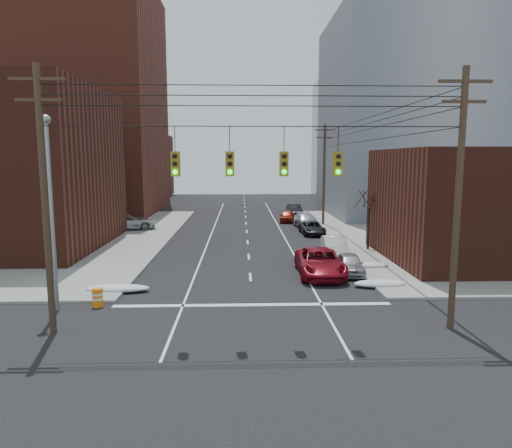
{
  "coord_description": "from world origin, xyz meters",
  "views": [
    {
      "loc": [
        -0.55,
        -15.67,
        7.29
      ],
      "look_at": [
        0.43,
        14.42,
        3.0
      ],
      "focal_mm": 32.0,
      "sensor_mm": 36.0,
      "label": 1
    }
  ],
  "objects": [
    {
      "name": "bare_tree",
      "position": [
        9.59,
        20.0,
        2.32
      ],
      "size": [
        2.09,
        2.2,
        4.93
      ],
      "color": "black",
      "rests_on": "ground"
    },
    {
      "name": "building_office",
      "position": [
        22.0,
        44.0,
        12.5
      ],
      "size": [
        22.0,
        20.0,
        25.0
      ],
      "primitive_type": "cube",
      "color": "gray",
      "rests_on": "ground"
    },
    {
      "name": "lot_car_c",
      "position": [
        -17.66,
        23.16,
        0.91
      ],
      "size": [
        5.42,
        2.72,
        1.51
      ],
      "primitive_type": "imported",
      "rotation": [
        0.0,
        0.0,
        1.69
      ],
      "color": "black",
      "rests_on": "sidewalk_nw"
    },
    {
      "name": "building_glass",
      "position": [
        24.0,
        70.0,
        11.0
      ],
      "size": [
        20.0,
        18.0,
        22.0
      ],
      "primitive_type": "cube",
      "color": "gray",
      "rests_on": "ground"
    },
    {
      "name": "parked_car_e",
      "position": [
        4.8,
        37.16,
        0.68
      ],
      "size": [
        2.11,
        4.16,
        1.36
      ],
      "primitive_type": "imported",
      "rotation": [
        0.0,
        0.0,
        -0.13
      ],
      "color": "maroon",
      "rests_on": "ground"
    },
    {
      "name": "lot_car_b",
      "position": [
        -12.09,
        30.93,
        0.92
      ],
      "size": [
        6.0,
        3.97,
        1.53
      ],
      "primitive_type": "imported",
      "rotation": [
        0.0,
        0.0,
        1.85
      ],
      "color": "#B6B7BB",
      "rests_on": "sidewalk_nw"
    },
    {
      "name": "snow_ne",
      "position": [
        7.4,
        9.5,
        0.21
      ],
      "size": [
        3.0,
        1.08,
        0.42
      ],
      "primitive_type": "ellipsoid",
      "color": "silver",
      "rests_on": "ground"
    },
    {
      "name": "building_storefront",
      "position": [
        18.0,
        16.0,
        4.0
      ],
      "size": [
        16.0,
        12.0,
        8.0
      ],
      "primitive_type": "cube",
      "color": "#512218",
      "rests_on": "ground"
    },
    {
      "name": "building_brick_far",
      "position": [
        -26.0,
        74.0,
        6.0
      ],
      "size": [
        22.0,
        18.0,
        12.0
      ],
      "primitive_type": "cube",
      "color": "#512218",
      "rests_on": "ground"
    },
    {
      "name": "lot_car_d",
      "position": [
        -16.39,
        28.45,
        0.84
      ],
      "size": [
        4.38,
        2.86,
        1.39
      ],
      "primitive_type": "imported",
      "rotation": [
        0.0,
        0.0,
        1.24
      ],
      "color": "#A6A6AA",
      "rests_on": "sidewalk_nw"
    },
    {
      "name": "utility_pole_far",
      "position": [
        8.5,
        34.0,
        5.78
      ],
      "size": [
        2.2,
        0.28,
        11.0
      ],
      "color": "#473323",
      "rests_on": "ground"
    },
    {
      "name": "construction_barrel",
      "position": [
        -7.72,
        6.5,
        0.48
      ],
      "size": [
        0.54,
        0.54,
        0.93
      ],
      "rotation": [
        0.0,
        0.0,
        0.01
      ],
      "color": "orange",
      "rests_on": "ground"
    },
    {
      "name": "snow_east_far",
      "position": [
        7.4,
        14.0,
        0.21
      ],
      "size": [
        4.0,
        1.08,
        0.42
      ],
      "primitive_type": "ellipsoid",
      "color": "silver",
      "rests_on": "ground"
    },
    {
      "name": "utility_pole_left",
      "position": [
        -8.5,
        3.0,
        5.78
      ],
      "size": [
        2.2,
        0.28,
        11.0
      ],
      "color": "#473323",
      "rests_on": "ground"
    },
    {
      "name": "utility_pole_right",
      "position": [
        8.5,
        3.0,
        5.78
      ],
      "size": [
        2.2,
        0.28,
        11.0
      ],
      "color": "#473323",
      "rests_on": "ground"
    },
    {
      "name": "building_brick_tall",
      "position": [
        -24.0,
        48.0,
        15.0
      ],
      "size": [
        24.0,
        20.0,
        30.0
      ],
      "primitive_type": "cube",
      "color": "brown",
      "rests_on": "ground"
    },
    {
      "name": "parked_car_d",
      "position": [
        6.4,
        32.45,
        0.76
      ],
      "size": [
        2.69,
        5.43,
        1.52
      ],
      "primitive_type": "imported",
      "rotation": [
        0.0,
        0.0,
        0.11
      ],
      "color": "#AAABAF",
      "rests_on": "ground"
    },
    {
      "name": "street_light",
      "position": [
        -9.5,
        6.0,
        5.54
      ],
      "size": [
        0.44,
        0.44,
        9.32
      ],
      "color": "gray",
      "rests_on": "ground"
    },
    {
      "name": "parked_car_c",
      "position": [
        6.36,
        28.06,
        0.63
      ],
      "size": [
        2.27,
        4.63,
        1.27
      ],
      "primitive_type": "imported",
      "rotation": [
        0.0,
        0.0,
        0.04
      ],
      "color": "black",
      "rests_on": "ground"
    },
    {
      "name": "snow_nw",
      "position": [
        -7.4,
        9.0,
        0.21
      ],
      "size": [
        3.5,
        1.08,
        0.42
      ],
      "primitive_type": "ellipsoid",
      "color": "silver",
      "rests_on": "ground"
    },
    {
      "name": "parked_car_a",
      "position": [
        6.4,
        12.62,
        0.65
      ],
      "size": [
        1.83,
        3.95,
        1.31
      ],
      "primitive_type": "imported",
      "rotation": [
        0.0,
        0.0,
        -0.07
      ],
      "color": "#A5A5A9",
      "rests_on": "ground"
    },
    {
      "name": "lot_car_a",
      "position": [
        -15.46,
        18.04,
        0.83
      ],
      "size": [
        4.27,
        1.93,
        1.36
      ],
      "primitive_type": "imported",
      "rotation": [
        0.0,
        0.0,
        1.45
      ],
      "color": "white",
      "rests_on": "sidewalk_nw"
    },
    {
      "name": "parked_car_b",
      "position": [
        6.4,
        17.55,
        0.77
      ],
      "size": [
        1.87,
        4.74,
        1.54
      ],
      "primitive_type": "imported",
      "rotation": [
        0.0,
        0.0,
        -0.05
      ],
      "color": "silver",
      "rests_on": "ground"
    },
    {
      "name": "red_pickup",
      "position": [
        4.4,
        12.34,
        0.83
      ],
      "size": [
        2.88,
        6.03,
        1.66
      ],
      "primitive_type": "imported",
      "rotation": [
        0.0,
        0.0,
        -0.02
      ],
      "color": "maroon",
      "rests_on": "ground"
    },
    {
      "name": "ground",
      "position": [
        0.0,
        0.0,
        0.0
      ],
      "size": [
        160.0,
        160.0,
        0.0
      ],
      "primitive_type": "plane",
      "color": "black",
      "rests_on": "ground"
    },
    {
      "name": "traffic_signals",
      "position": [
        0.1,
        2.97,
        7.17
      ],
      "size": [
        17.0,
        0.42,
        2.02
      ],
      "color": "black",
      "rests_on": "ground"
    },
    {
      "name": "parked_car_f",
      "position": [
        6.4,
        43.62,
        0.74
      ],
      "size": [
        1.8,
        4.55,
        1.47
      ],
      "primitive_type": "imported",
      "rotation": [
        0.0,
        0.0,
        0.05
      ],
      "color": "black",
      "rests_on": "ground"
    }
  ]
}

